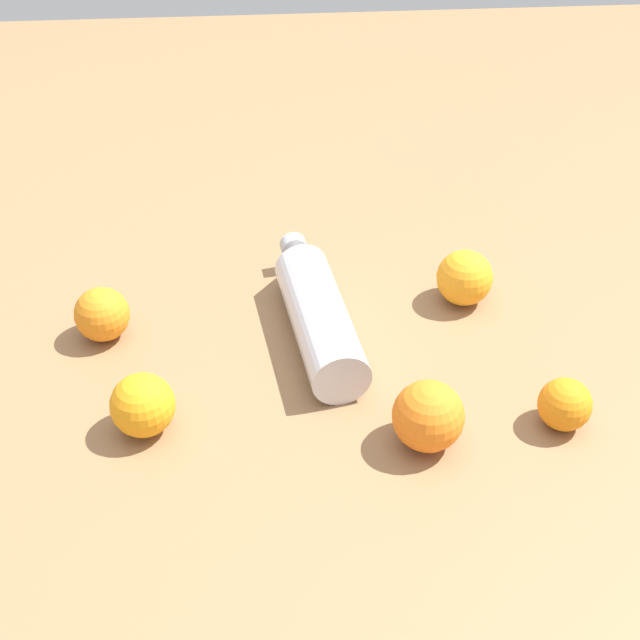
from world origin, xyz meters
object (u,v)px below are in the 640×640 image
object	(u,v)px
water_bottle	(316,309)
orange_4	(565,404)
orange_1	(102,314)
orange_2	(465,278)
orange_0	(428,416)
orange_3	(143,405)

from	to	relation	value
water_bottle	orange_4	distance (m)	0.33
water_bottle	orange_1	bearing A→B (deg)	79.38
orange_1	water_bottle	bearing A→B (deg)	-92.45
water_bottle	orange_2	bearing A→B (deg)	-83.91
water_bottle	orange_0	world-z (taller)	orange_0
orange_1	orange_3	bearing A→B (deg)	-159.46
orange_1	orange_2	xyz separation A→B (m)	(0.04, -0.47, 0.00)
orange_1	orange_3	xyz separation A→B (m)	(-0.17, -0.06, 0.00)
orange_0	orange_4	world-z (taller)	orange_0
orange_2	water_bottle	bearing A→B (deg)	104.26
orange_1	orange_3	distance (m)	0.18
orange_1	orange_4	xyz separation A→B (m)	(-0.20, -0.54, -0.00)
water_bottle	orange_4	xyz separation A→B (m)	(-0.19, -0.27, -0.01)
orange_4	orange_2	bearing A→B (deg)	15.23
orange_0	orange_1	xyz separation A→B (m)	(0.22, 0.38, -0.01)
water_bottle	orange_1	xyz separation A→B (m)	(0.01, 0.27, -0.00)
orange_3	orange_4	bearing A→B (deg)	-93.47
orange_0	orange_1	size ratio (longest dim) A/B	1.15
orange_3	orange_2	bearing A→B (deg)	-62.51
orange_0	orange_3	size ratio (longest dim) A/B	1.10
orange_2	orange_3	xyz separation A→B (m)	(-0.21, 0.41, -0.00)
orange_2	orange_1	bearing A→B (deg)	94.80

